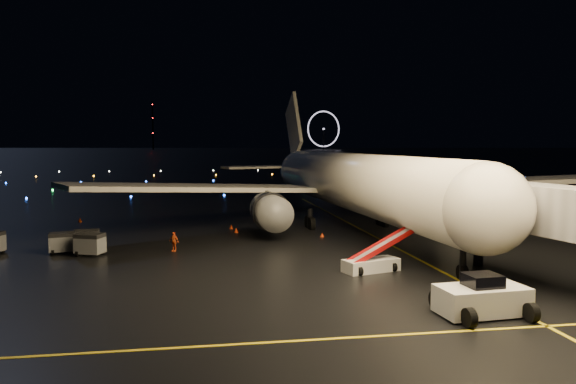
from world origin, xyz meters
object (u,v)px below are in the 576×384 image
Objects in this scene: airliner at (343,150)px; crew_c at (174,242)px; pushback_tug at (482,295)px; baggage_cart_2 at (90,245)px; baggage_cart_0 at (62,243)px; belt_loader at (371,251)px; baggage_cart_1 at (87,240)px.

airliner is 23.02m from crew_c.
pushback_tug is 2.21× the size of baggage_cart_2.
crew_c is at bearing -149.11° from airliner.
airliner is 30.43m from baggage_cart_0.
pushback_tug is 0.79× the size of belt_loader.
baggage_cart_2 is (2.47, -1.42, 0.04)m from baggage_cart_0.
belt_loader is 24.62m from baggage_cart_1.
crew_c is at bearing -14.99° from baggage_cart_0.
belt_loader is (-3.82, -22.13, -6.93)m from airliner.
crew_c is (-14.18, 9.92, -0.61)m from belt_loader.
airliner is at bearing 63.49° from belt_loader.
pushback_tug is at bearing -92.83° from belt_loader.
pushback_tug is at bearing -46.04° from baggage_cart_1.
airliner is at bearing 12.41° from baggage_cart_0.
airliner is 35.33× the size of crew_c.
crew_c is (-16.85, 20.73, -0.28)m from pushback_tug.
airliner is at bearing 48.53° from baggage_cart_2.
crew_c is (-18.00, -12.20, -7.54)m from airliner.
pushback_tug is 2.31× the size of baggage_cart_1.
crew_c is 0.82× the size of baggage_cart_0.
pushback_tug is at bearing -95.25° from airliner.
airliner reaches higher than belt_loader.
belt_loader is 2.81× the size of baggage_cart_2.
baggage_cart_2 is at bearing 134.98° from pushback_tug.
belt_loader is 17.32m from crew_c.
baggage_cart_0 is 0.96× the size of baggage_cart_2.
baggage_cart_0 is (-9.16, 0.72, 0.03)m from crew_c.
baggage_cart_0 is (-23.34, 10.64, -0.58)m from belt_loader.
baggage_cart_1 is at bearing -161.12° from airliner.
belt_loader reaches higher than baggage_cart_1.
baggage_cart_2 is at bearing -134.93° from crew_c.
crew_c is at bearing -17.21° from baggage_cart_1.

